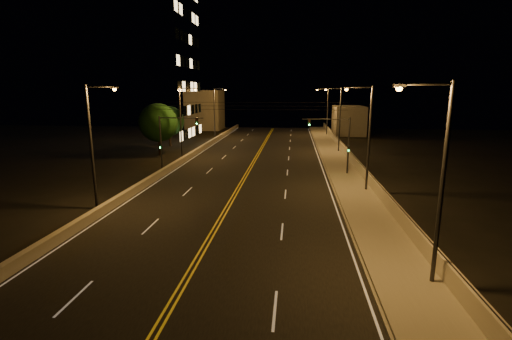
# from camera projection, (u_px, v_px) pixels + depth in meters

# --- Properties ---
(ground) EXTENTS (160.00, 160.00, 0.00)m
(ground) POSITION_uv_depth(u_px,v_px,m) (160.00, 325.00, 14.71)
(ground) COLOR black
(ground) RESTS_ON ground
(road) EXTENTS (18.00, 120.00, 0.02)m
(road) POSITION_uv_depth(u_px,v_px,m) (237.00, 191.00, 34.16)
(road) COLOR black
(road) RESTS_ON ground
(sidewalk) EXTENTS (3.60, 120.00, 0.30)m
(sidewalk) POSITION_uv_depth(u_px,v_px,m) (356.00, 193.00, 33.05)
(sidewalk) COLOR gray
(sidewalk) RESTS_ON ground
(curb) EXTENTS (0.14, 120.00, 0.15)m
(curb) POSITION_uv_depth(u_px,v_px,m) (335.00, 193.00, 33.26)
(curb) COLOR gray
(curb) RESTS_ON ground
(parapet_wall) EXTENTS (0.30, 120.00, 1.00)m
(parapet_wall) POSITION_uv_depth(u_px,v_px,m) (376.00, 187.00, 32.75)
(parapet_wall) COLOR #A9A18D
(parapet_wall) RESTS_ON sidewalk
(jersey_barrier) EXTENTS (0.45, 120.00, 0.72)m
(jersey_barrier) POSITION_uv_depth(u_px,v_px,m) (142.00, 185.00, 34.99)
(jersey_barrier) COLOR #A9A18D
(jersey_barrier) RESTS_ON ground
(distant_building_right) EXTENTS (6.00, 10.00, 5.91)m
(distant_building_right) POSITION_uv_depth(u_px,v_px,m) (348.00, 120.00, 77.98)
(distant_building_right) COLOR gray
(distant_building_right) RESTS_ON ground
(distant_building_left) EXTENTS (8.00, 8.00, 9.17)m
(distant_building_left) POSITION_uv_depth(u_px,v_px,m) (205.00, 110.00, 87.83)
(distant_building_left) COLOR gray
(distant_building_left) RESTS_ON ground
(parapet_rail) EXTENTS (0.06, 120.00, 0.06)m
(parapet_rail) POSITION_uv_depth(u_px,v_px,m) (376.00, 181.00, 32.64)
(parapet_rail) COLOR black
(parapet_rail) RESTS_ON parapet_wall
(lane_markings) EXTENTS (17.32, 116.00, 0.00)m
(lane_markings) POSITION_uv_depth(u_px,v_px,m) (237.00, 191.00, 34.09)
(lane_markings) COLOR silver
(lane_markings) RESTS_ON road
(streetlight_0) EXTENTS (2.55, 0.28, 9.55)m
(streetlight_0) POSITION_uv_depth(u_px,v_px,m) (437.00, 174.00, 16.47)
(streetlight_0) COLOR #2D2D33
(streetlight_0) RESTS_ON ground
(streetlight_1) EXTENTS (2.55, 0.28, 9.55)m
(streetlight_1) POSITION_uv_depth(u_px,v_px,m) (366.00, 132.00, 32.72)
(streetlight_1) COLOR #2D2D33
(streetlight_1) RESTS_ON ground
(streetlight_2) EXTENTS (2.55, 0.28, 9.55)m
(streetlight_2) POSITION_uv_depth(u_px,v_px,m) (338.00, 116.00, 54.06)
(streetlight_2) COLOR #2D2D33
(streetlight_2) RESTS_ON ground
(streetlight_3) EXTENTS (2.55, 0.28, 9.55)m
(streetlight_3) POSITION_uv_depth(u_px,v_px,m) (326.00, 109.00, 74.78)
(streetlight_3) COLOR #2D2D33
(streetlight_3) RESTS_ON ground
(streetlight_4) EXTENTS (2.55, 0.28, 9.55)m
(streetlight_4) POSITION_uv_depth(u_px,v_px,m) (94.00, 139.00, 28.06)
(streetlight_4) COLOR #2D2D33
(streetlight_4) RESTS_ON ground
(streetlight_5) EXTENTS (2.55, 0.28, 9.55)m
(streetlight_5) POSITION_uv_depth(u_px,v_px,m) (182.00, 118.00, 50.07)
(streetlight_5) COLOR #2D2D33
(streetlight_5) RESTS_ON ground
(streetlight_6) EXTENTS (2.55, 0.28, 9.55)m
(streetlight_6) POSITION_uv_depth(u_px,v_px,m) (216.00, 110.00, 71.23)
(streetlight_6) COLOR #2D2D33
(streetlight_6) RESTS_ON ground
(traffic_signal_right) EXTENTS (5.11, 0.31, 6.34)m
(traffic_signal_right) POSITION_uv_depth(u_px,v_px,m) (340.00, 139.00, 39.65)
(traffic_signal_right) COLOR #2D2D33
(traffic_signal_right) RESTS_ON ground
(traffic_signal_left) EXTENTS (5.11, 0.31, 6.34)m
(traffic_signal_left) POSITION_uv_depth(u_px,v_px,m) (169.00, 137.00, 41.54)
(traffic_signal_left) COLOR #2D2D33
(traffic_signal_left) RESTS_ON ground
(overhead_wires) EXTENTS (22.00, 0.03, 0.83)m
(overhead_wires) POSITION_uv_depth(u_px,v_px,m) (249.00, 106.00, 41.84)
(overhead_wires) COLOR black
(building_tower) EXTENTS (24.00, 15.00, 32.28)m
(building_tower) POSITION_uv_depth(u_px,v_px,m) (120.00, 52.00, 62.81)
(building_tower) COLOR gray
(building_tower) RESTS_ON ground
(tree_0) EXTENTS (5.46, 5.46, 7.40)m
(tree_0) POSITION_uv_depth(u_px,v_px,m) (158.00, 123.00, 52.39)
(tree_0) COLOR black
(tree_0) RESTS_ON ground
(tree_1) EXTENTS (4.89, 4.89, 6.62)m
(tree_1) POSITION_uv_depth(u_px,v_px,m) (169.00, 121.00, 61.03)
(tree_1) COLOR black
(tree_1) RESTS_ON ground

